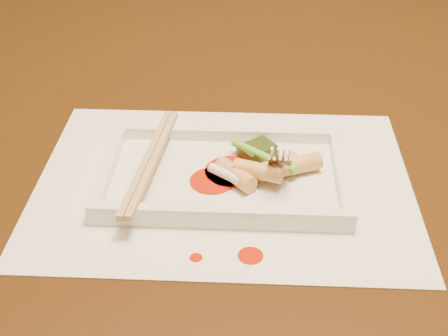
{
  "coord_description": "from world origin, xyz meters",
  "views": [
    {
      "loc": [
        0.1,
        -0.71,
        1.15
      ],
      "look_at": [
        0.07,
        -0.17,
        0.77
      ],
      "focal_mm": 50.0,
      "sensor_mm": 36.0,
      "label": 1
    }
  ],
  "objects_px": {
    "placemat": "(224,182)",
    "chopstick_a": "(147,160)",
    "table": "(179,168)",
    "plate_base": "(224,179)",
    "fork": "(293,108)"
  },
  "relations": [
    {
      "from": "placemat",
      "to": "fork",
      "type": "relative_size",
      "value": 2.86
    },
    {
      "from": "placemat",
      "to": "fork",
      "type": "height_order",
      "value": "fork"
    },
    {
      "from": "placemat",
      "to": "plate_base",
      "type": "xyz_separation_m",
      "value": [
        0.0,
        0.0,
        0.0
      ]
    },
    {
      "from": "table",
      "to": "plate_base",
      "type": "height_order",
      "value": "plate_base"
    },
    {
      "from": "placemat",
      "to": "chopstick_a",
      "type": "height_order",
      "value": "chopstick_a"
    },
    {
      "from": "placemat",
      "to": "fork",
      "type": "distance_m",
      "value": 0.11
    },
    {
      "from": "table",
      "to": "placemat",
      "type": "bearing_deg",
      "value": -67.21
    },
    {
      "from": "chopstick_a",
      "to": "fork",
      "type": "bearing_deg",
      "value": 6.75
    },
    {
      "from": "placemat",
      "to": "fork",
      "type": "bearing_deg",
      "value": 14.42
    },
    {
      "from": "table",
      "to": "chopstick_a",
      "type": "relative_size",
      "value": 7.07
    },
    {
      "from": "chopstick_a",
      "to": "fork",
      "type": "distance_m",
      "value": 0.16
    },
    {
      "from": "plate_base",
      "to": "fork",
      "type": "xyz_separation_m",
      "value": [
        0.07,
        0.02,
        0.08
      ]
    },
    {
      "from": "placemat",
      "to": "chopstick_a",
      "type": "xyz_separation_m",
      "value": [
        -0.08,
        0.0,
        0.03
      ]
    },
    {
      "from": "plate_base",
      "to": "chopstick_a",
      "type": "height_order",
      "value": "chopstick_a"
    },
    {
      "from": "placemat",
      "to": "chopstick_a",
      "type": "distance_m",
      "value": 0.09
    }
  ]
}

